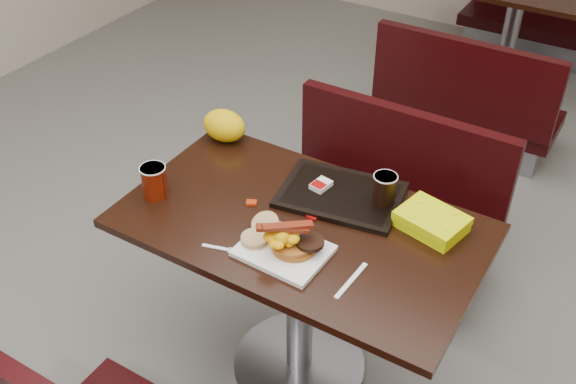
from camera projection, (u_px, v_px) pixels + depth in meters
The scene contains 23 objects.
floor at pixel (299, 366), 2.69m from camera, with size 6.00×7.00×0.01m, color slate.
table_near at pixel (300, 301), 2.46m from camera, with size 1.20×0.70×0.75m, color black, non-canonical shape.
bench_near_n at pixel (381, 203), 2.94m from camera, with size 1.00×0.46×0.72m, color black, non-canonical shape.
table_far at pixel (509, 41), 4.22m from camera, with size 1.20×0.70×0.75m, color black, non-canonical shape.
bench_far_s at pixel (472, 89), 3.76m from camera, with size 1.00×0.46×0.72m, color black, non-canonical shape.
bench_far_n at pixel (538, 6), 4.71m from camera, with size 1.00×0.46×0.72m, color black, non-canonical shape.
platter at pixel (284, 251), 2.11m from camera, with size 0.27×0.21×0.02m, color white.
pancake_stack at pixel (294, 244), 2.10m from camera, with size 0.14×0.14×0.03m, color #A8491C.
sausage_patty at pixel (310, 242), 2.07m from camera, with size 0.09×0.09×0.01m, color black.
scrambled_eggs at pixel (282, 238), 2.06m from camera, with size 0.10×0.08×0.05m, color #E1A904.
bacon_strips at pixel (283, 228), 2.05m from camera, with size 0.16×0.07×0.01m, color #4E0605, non-canonical shape.
muffin_bottom at pixel (255, 239), 2.13m from camera, with size 0.09×0.09×0.02m, color tan.
muffin_top at pixel (266, 224), 2.16m from camera, with size 0.09×0.09×0.02m, color tan.
coffee_cup_near at pixel (154, 182), 2.31m from camera, with size 0.08×0.08×0.12m, color #8E1A05.
fork at pixel (215, 247), 2.13m from camera, with size 0.12×0.02×0.00m, color white, non-canonical shape.
knife at pixel (351, 280), 2.01m from camera, with size 0.18×0.01×0.00m, color white.
condiment_syrup at pixel (251, 203), 2.31m from camera, with size 0.04×0.03×0.01m, color #A32406.
condiment_ketchup at pixel (313, 217), 2.25m from camera, with size 0.04×0.03×0.01m, color #8C0504.
tray at pixel (341, 195), 2.33m from camera, with size 0.41×0.29×0.02m, color black.
hashbrown_sleeve_left at pixel (321, 185), 2.35m from camera, with size 0.05×0.07×0.02m, color silver.
coffee_cup_far at pixel (384, 189), 2.26m from camera, with size 0.08×0.08×0.11m, color black.
clamshell at pixel (432, 222), 2.19m from camera, with size 0.21×0.16×0.06m, color #D5DB03.
paper_bag at pixel (224, 126), 2.60m from camera, with size 0.18×0.13×0.12m, color #FDBB08.
Camera 1 is at (0.85, -1.49, 2.18)m, focal length 41.97 mm.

